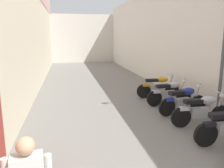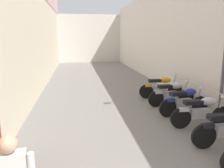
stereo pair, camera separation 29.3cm
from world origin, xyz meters
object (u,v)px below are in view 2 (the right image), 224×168
(motorcycle_seventh, at_px, (161,87))
(street_lamp, at_px, (224,34))
(motorcycle_sixth, at_px, (172,93))
(motorcycle_fifth, at_px, (185,101))
(motorcycle_fourth, at_px, (202,111))

(motorcycle_seventh, distance_m, street_lamp, 3.69)
(motorcycle_sixth, bearing_deg, motorcycle_fifth, -90.00)
(motorcycle_seventh, bearing_deg, motorcycle_fourth, -90.00)
(street_lamp, bearing_deg, motorcycle_fifth, 133.95)
(motorcycle_fourth, bearing_deg, street_lamp, 27.32)
(motorcycle_seventh, height_order, street_lamp, street_lamp)
(motorcycle_fourth, height_order, motorcycle_sixth, same)
(street_lamp, bearing_deg, motorcycle_seventh, 103.43)
(motorcycle_fifth, xyz_separation_m, motorcycle_seventh, (0.00, 2.20, 0.00))
(motorcycle_sixth, distance_m, motorcycle_seventh, 1.12)
(motorcycle_sixth, bearing_deg, motorcycle_seventh, 90.00)
(motorcycle_fifth, relative_size, street_lamp, 0.41)
(motorcycle_fourth, xyz_separation_m, motorcycle_seventh, (-0.00, 3.28, 0.00))
(motorcycle_fifth, distance_m, street_lamp, 2.37)
(motorcycle_seventh, relative_size, street_lamp, 0.41)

